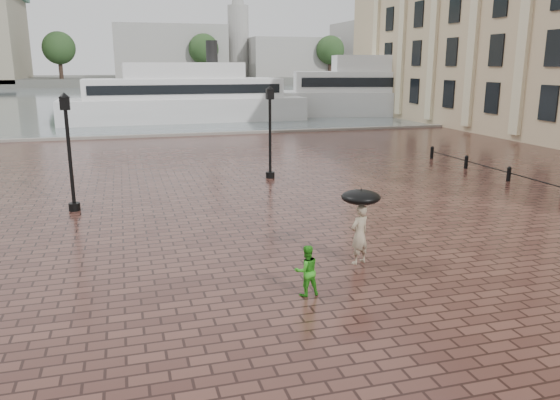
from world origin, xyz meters
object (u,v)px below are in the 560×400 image
Objects in this scene: adult_pedestrian at (359,234)px; ferry_near at (185,97)px; ferry_far at (392,91)px; child_pedestrian at (306,270)px; street_lamps at (101,134)px.

adult_pedestrian is 41.88m from ferry_near.
adult_pedestrian is 0.07× the size of ferry_near.
adult_pedestrian is at bearing -90.66° from ferry_near.
ferry_near is at bearing -163.54° from ferry_far.
adult_pedestrian is at bearing -145.51° from child_pedestrian.
child_pedestrian is 0.05× the size of ferry_far.
ferry_far reaches higher than adult_pedestrian.
street_lamps is at bearing -84.72° from adult_pedestrian.
ferry_near is at bearing -96.19° from child_pedestrian.
child_pedestrian is (-2.16, -1.69, -0.22)m from adult_pedestrian.
ferry_near reaches higher than adult_pedestrian.
ferry_near reaches higher than child_pedestrian.
street_lamps reaches higher than child_pedestrian.
ferry_near is 0.86× the size of ferry_far.
child_pedestrian is at bearing 15.47° from adult_pedestrian.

